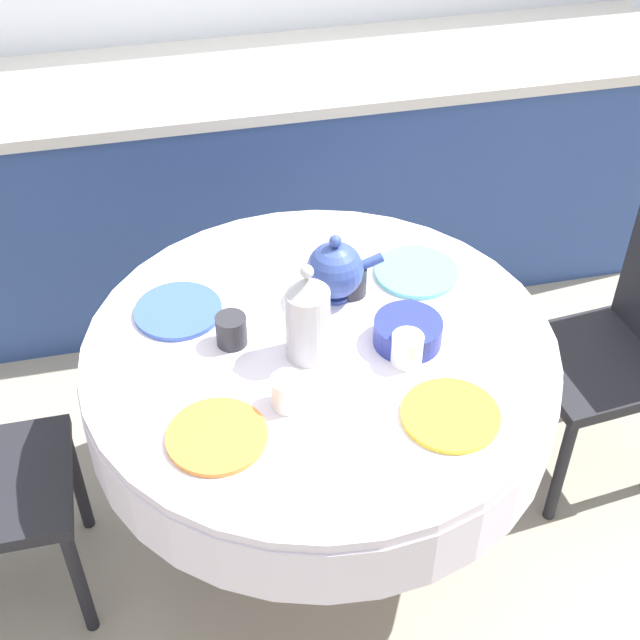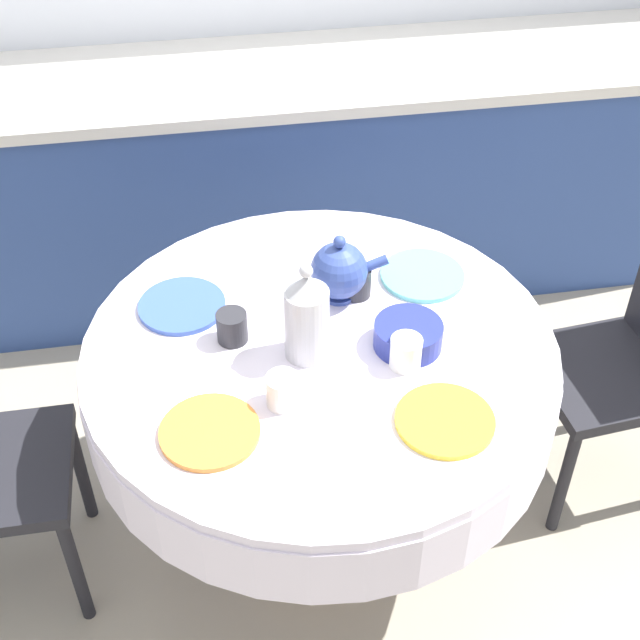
{
  "view_description": "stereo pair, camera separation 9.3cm",
  "coord_description": "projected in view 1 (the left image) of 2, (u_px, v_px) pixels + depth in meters",
  "views": [
    {
      "loc": [
        -0.36,
        -1.6,
        2.28
      ],
      "look_at": [
        0.0,
        0.0,
        0.85
      ],
      "focal_mm": 50.0,
      "sensor_mm": 36.0,
      "label": 1
    },
    {
      "loc": [
        -0.27,
        -1.62,
        2.28
      ],
      "look_at": [
        0.0,
        0.0,
        0.85
      ],
      "focal_mm": 50.0,
      "sensor_mm": 36.0,
      "label": 2
    }
  ],
  "objects": [
    {
      "name": "ground_plane",
      "position": [
        320.0,
        529.0,
        2.74
      ],
      "size": [
        12.0,
        12.0,
        0.0
      ],
      "primitive_type": "plane",
      "color": "#9E937F"
    },
    {
      "name": "kitchen_counter",
      "position": [
        247.0,
        184.0,
        3.38
      ],
      "size": [
        3.24,
        0.64,
        0.91
      ],
      "color": "#2D4784",
      "rests_on": "ground_plane"
    },
    {
      "name": "dining_table",
      "position": [
        320.0,
        380.0,
        2.32
      ],
      "size": [
        1.21,
        1.21,
        0.77
      ],
      "color": "tan",
      "rests_on": "ground_plane"
    },
    {
      "name": "chair_left",
      "position": [
        622.0,
        344.0,
        2.63
      ],
      "size": [
        0.44,
        0.44,
        0.89
      ],
      "rotation": [
        0.0,
        0.0,
        -4.61
      ],
      "color": "black",
      "rests_on": "ground_plane"
    },
    {
      "name": "plate_near_left",
      "position": [
        217.0,
        436.0,
        1.99
      ],
      "size": [
        0.23,
        0.23,
        0.01
      ],
      "primitive_type": "cylinder",
      "color": "orange",
      "rests_on": "dining_table"
    },
    {
      "name": "cup_near_left",
      "position": [
        288.0,
        392.0,
        2.05
      ],
      "size": [
        0.08,
        0.08,
        0.08
      ],
      "primitive_type": "cylinder",
      "color": "white",
      "rests_on": "dining_table"
    },
    {
      "name": "plate_near_right",
      "position": [
        450.0,
        415.0,
        2.04
      ],
      "size": [
        0.23,
        0.23,
        0.01
      ],
      "primitive_type": "cylinder",
      "color": "yellow",
      "rests_on": "dining_table"
    },
    {
      "name": "cup_near_right",
      "position": [
        407.0,
        349.0,
        2.16
      ],
      "size": [
        0.08,
        0.08,
        0.08
      ],
      "primitive_type": "cylinder",
      "color": "white",
      "rests_on": "dining_table"
    },
    {
      "name": "plate_far_left",
      "position": [
        178.0,
        311.0,
        2.32
      ],
      "size": [
        0.23,
        0.23,
        0.01
      ],
      "primitive_type": "cylinder",
      "color": "#3856AD",
      "rests_on": "dining_table"
    },
    {
      "name": "cup_far_left",
      "position": [
        231.0,
        330.0,
        2.21
      ],
      "size": [
        0.08,
        0.08,
        0.08
      ],
      "primitive_type": "cylinder",
      "color": "#28282D",
      "rests_on": "dining_table"
    },
    {
      "name": "plate_far_right",
      "position": [
        416.0,
        272.0,
        2.44
      ],
      "size": [
        0.23,
        0.23,
        0.01
      ],
      "primitive_type": "cylinder",
      "color": "#60BCB7",
      "rests_on": "dining_table"
    },
    {
      "name": "cup_far_right",
      "position": [
        352.0,
        281.0,
        2.36
      ],
      "size": [
        0.08,
        0.08,
        0.08
      ],
      "primitive_type": "cylinder",
      "color": "#28282D",
      "rests_on": "dining_table"
    },
    {
      "name": "coffee_carafe",
      "position": [
        307.0,
        317.0,
        2.13
      ],
      "size": [
        0.11,
        0.11,
        0.27
      ],
      "color": "#B2B2B7",
      "rests_on": "dining_table"
    },
    {
      "name": "teapot",
      "position": [
        336.0,
        270.0,
        2.32
      ],
      "size": [
        0.21,
        0.15,
        0.2
      ],
      "color": "#33478E",
      "rests_on": "dining_table"
    },
    {
      "name": "fruit_bowl",
      "position": [
        408.0,
        332.0,
        2.22
      ],
      "size": [
        0.17,
        0.17,
        0.07
      ],
      "primitive_type": "cylinder",
      "color": "navy",
      "rests_on": "dining_table"
    }
  ]
}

